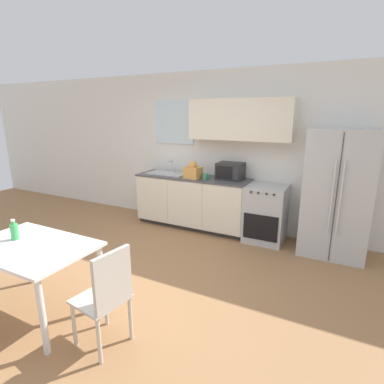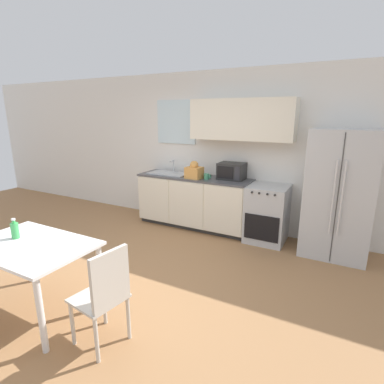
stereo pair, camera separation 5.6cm
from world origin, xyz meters
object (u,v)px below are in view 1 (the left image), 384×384
(coffee_mug, at_px, (206,176))
(dining_table, at_px, (31,254))
(drink_bottle, at_px, (14,231))
(oven_range, at_px, (266,213))
(dining_chair_side, at_px, (107,293))
(refrigerator, at_px, (337,194))
(microwave, at_px, (230,171))

(coffee_mug, height_order, dining_table, coffee_mug)
(drink_bottle, bearing_deg, coffee_mug, 72.88)
(dining_table, relative_size, drink_bottle, 5.82)
(oven_range, height_order, dining_chair_side, dining_chair_side)
(oven_range, bearing_deg, refrigerator, -1.45)
(oven_range, height_order, coffee_mug, coffee_mug)
(refrigerator, bearing_deg, drink_bottle, -135.05)
(oven_range, relative_size, microwave, 2.10)
(oven_range, height_order, refrigerator, refrigerator)
(microwave, bearing_deg, oven_range, -9.86)
(refrigerator, height_order, microwave, refrigerator)
(oven_range, distance_m, coffee_mug, 1.15)
(coffee_mug, bearing_deg, microwave, 31.09)
(coffee_mug, xyz_separation_m, drink_bottle, (-0.85, -2.77, -0.14))
(drink_bottle, bearing_deg, dining_table, -5.08)
(coffee_mug, relative_size, dining_chair_side, 0.13)
(dining_chair_side, bearing_deg, dining_table, 96.36)
(dining_table, bearing_deg, drink_bottle, 174.92)
(oven_range, relative_size, dining_chair_side, 0.97)
(refrigerator, xyz_separation_m, coffee_mug, (-2.00, -0.07, 0.08))
(refrigerator, height_order, dining_table, refrigerator)
(microwave, xyz_separation_m, drink_bottle, (-1.21, -2.99, -0.22))
(microwave, height_order, dining_table, microwave)
(dining_table, distance_m, dining_chair_side, 1.00)
(oven_range, bearing_deg, dining_chair_side, -101.93)
(refrigerator, distance_m, dining_chair_side, 3.33)
(oven_range, distance_m, microwave, 0.91)
(refrigerator, xyz_separation_m, dining_table, (-2.59, -2.87, -0.25))
(coffee_mug, relative_size, dining_table, 0.10)
(oven_range, xyz_separation_m, microwave, (-0.66, 0.12, 0.61))
(coffee_mug, bearing_deg, refrigerator, 2.13)
(microwave, relative_size, drink_bottle, 2.01)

